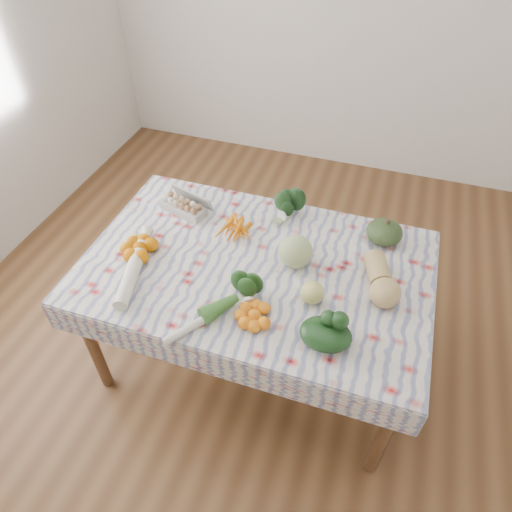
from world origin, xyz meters
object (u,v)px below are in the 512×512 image
(egg_carton, at_px, (183,207))
(grapefruit, at_px, (312,292))
(kabocha_squash, at_px, (384,232))
(cabbage, at_px, (295,251))
(butternut_squash, at_px, (382,278))
(dining_table, at_px, (256,277))

(egg_carton, height_order, grapefruit, grapefruit)
(kabocha_squash, distance_m, cabbage, 0.49)
(kabocha_squash, xyz_separation_m, grapefruit, (-0.25, -0.50, -0.01))
(egg_carton, bearing_deg, butternut_squash, 4.73)
(egg_carton, distance_m, cabbage, 0.71)
(dining_table, bearing_deg, grapefruit, -23.84)
(egg_carton, height_order, cabbage, cabbage)
(dining_table, height_order, cabbage, cabbage)
(egg_carton, relative_size, kabocha_squash, 1.46)
(kabocha_squash, distance_m, butternut_squash, 0.34)
(dining_table, relative_size, egg_carton, 6.09)
(egg_carton, xyz_separation_m, kabocha_squash, (1.06, 0.11, 0.02))
(cabbage, bearing_deg, kabocha_squash, 38.42)
(cabbage, bearing_deg, butternut_squash, -4.63)
(butternut_squash, bearing_deg, grapefruit, -167.75)
(grapefruit, bearing_deg, kabocha_squash, 63.56)
(kabocha_squash, height_order, cabbage, cabbage)
(kabocha_squash, bearing_deg, egg_carton, -174.28)
(dining_table, distance_m, kabocha_squash, 0.68)
(kabocha_squash, xyz_separation_m, cabbage, (-0.38, -0.30, 0.02))
(dining_table, bearing_deg, kabocha_squash, 33.49)
(dining_table, xyz_separation_m, kabocha_squash, (0.56, 0.37, 0.14))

